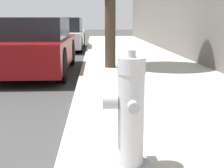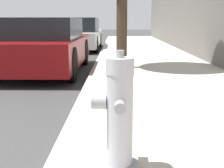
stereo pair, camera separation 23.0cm
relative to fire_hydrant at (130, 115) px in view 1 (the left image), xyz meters
name	(u,v)px [view 1 (the left image)]	position (x,y,z in m)	size (l,w,h in m)	color
fire_hydrant	(130,115)	(0.00, 0.00, 0.00)	(0.35, 0.37, 0.88)	#97979C
parked_car_near	(32,46)	(-1.70, 5.19, 0.09)	(1.76, 4.06, 1.27)	maroon
parked_car_mid	(63,34)	(-1.59, 11.14, 0.10)	(1.75, 4.57, 1.32)	silver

